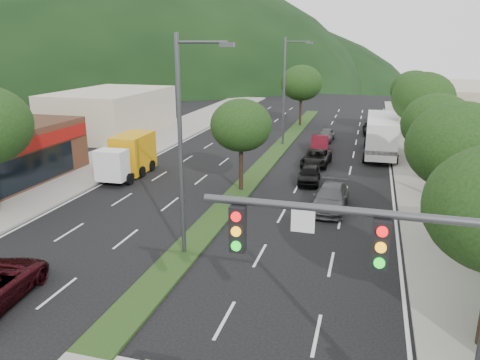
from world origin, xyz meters
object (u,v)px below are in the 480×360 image
(streetlight_mid, at_px, (286,86))
(car_queue_a, at_px, (309,174))
(tree_med_near, at_px, (241,125))
(tree_r_b, at_px, (459,146))
(car_queue_e, at_px, (326,135))
(streetlight_near, at_px, (184,138))
(tree_r_d, at_px, (423,98))
(car_queue_f, at_px, (372,128))
(tree_r_e, at_px, (414,90))
(traffic_signal, at_px, (408,293))
(car_queue_c, at_px, (320,144))
(tree_r_c, at_px, (437,124))
(motorhome, at_px, (381,135))
(tree_med_far, at_px, (301,83))
(car_queue_d, at_px, (316,158))
(car_queue_b, at_px, (330,198))
(box_truck, at_px, (129,157))

(streetlight_mid, bearing_deg, car_queue_a, -71.70)
(streetlight_mid, bearing_deg, tree_med_near, -90.78)
(tree_r_b, bearing_deg, tree_med_near, 153.43)
(car_queue_e, bearing_deg, streetlight_near, -94.55)
(car_queue_a, distance_m, car_queue_e, 15.00)
(tree_r_d, xyz_separation_m, car_queue_f, (-3.79, 11.08, -4.55))
(tree_r_e, distance_m, car_queue_e, 10.04)
(tree_r_d, distance_m, car_queue_e, 11.17)
(car_queue_a, bearing_deg, streetlight_near, -110.61)
(traffic_signal, height_order, car_queue_c, traffic_signal)
(tree_r_c, height_order, car_queue_f, tree_r_c)
(tree_r_d, bearing_deg, car_queue_f, 108.91)
(tree_r_b, relative_size, car_queue_e, 1.93)
(tree_r_d, relative_size, motorhome, 0.81)
(tree_med_far, height_order, streetlight_mid, streetlight_mid)
(car_queue_f, bearing_deg, streetlight_near, -106.70)
(car_queue_c, bearing_deg, streetlight_near, -103.84)
(streetlight_mid, distance_m, car_queue_d, 9.35)
(car_queue_f, relative_size, motorhome, 0.50)
(streetlight_near, height_order, car_queue_e, streetlight_near)
(tree_med_near, bearing_deg, tree_r_c, 9.46)
(car_queue_f, bearing_deg, tree_med_far, 157.28)
(traffic_signal, xyz_separation_m, car_queue_d, (-4.98, 27.62, -4.03))
(traffic_signal, xyz_separation_m, car_queue_c, (-5.27, 32.62, -3.92))
(tree_r_d, xyz_separation_m, car_queue_b, (-5.93, -13.92, -4.48))
(streetlight_near, xyz_separation_m, box_truck, (-9.21, 11.43, -4.18))
(car_queue_f, xyz_separation_m, box_truck, (-17.21, -21.65, 0.77))
(traffic_signal, height_order, car_queue_b, traffic_signal)
(traffic_signal, xyz_separation_m, car_queue_b, (-2.96, 17.62, -3.95))
(motorhome, bearing_deg, car_queue_f, 94.36)
(tree_med_far, distance_m, car_queue_f, 9.75)
(car_queue_c, height_order, box_truck, box_truck)
(tree_r_c, distance_m, tree_r_e, 20.00)
(tree_r_d, distance_m, tree_med_near, 16.99)
(streetlight_near, bearing_deg, car_queue_a, 73.22)
(car_queue_d, height_order, car_queue_e, car_queue_d)
(car_queue_b, xyz_separation_m, box_truck, (-15.07, 3.35, 0.71))
(streetlight_mid, height_order, car_queue_d, streetlight_mid)
(tree_r_b, height_order, tree_r_e, tree_r_b)
(car_queue_e, bearing_deg, car_queue_a, -85.94)
(box_truck, bearing_deg, car_queue_a, -175.52)
(tree_r_d, bearing_deg, tree_r_e, 90.00)
(tree_med_near, relative_size, car_queue_c, 1.38)
(streetlight_near, height_order, motorhome, streetlight_near)
(car_queue_d, relative_size, motorhome, 0.50)
(tree_r_e, distance_m, car_queue_d, 16.60)
(car_queue_d, bearing_deg, car_queue_e, 94.09)
(tree_r_d, bearing_deg, car_queue_a, -131.34)
(tree_med_far, distance_m, car_queue_a, 23.71)
(car_queue_b, relative_size, car_queue_e, 1.34)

